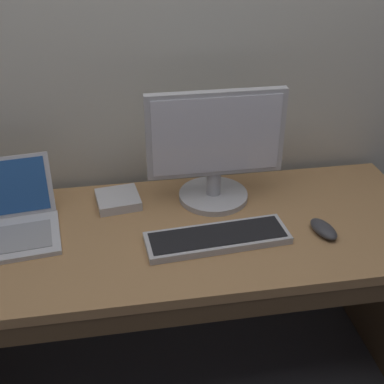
{
  "coord_description": "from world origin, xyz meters",
  "views": [
    {
      "loc": [
        -0.15,
        -1.37,
        1.71
      ],
      "look_at": [
        0.07,
        0.0,
        0.87
      ],
      "focal_mm": 47.36,
      "sensor_mm": 36.0,
      "label": 1
    }
  ],
  "objects_px": {
    "wired_keyboard": "(217,238)",
    "external_drive_box": "(118,200)",
    "laptop_silver": "(5,224)",
    "external_monitor": "(215,150)",
    "computer_mouse": "(324,229)"
  },
  "relations": [
    {
      "from": "laptop_silver",
      "to": "external_drive_box",
      "type": "relative_size",
      "value": 2.43
    },
    {
      "from": "laptop_silver",
      "to": "external_monitor",
      "type": "relative_size",
      "value": 0.76
    },
    {
      "from": "wired_keyboard",
      "to": "external_drive_box",
      "type": "height_order",
      "value": "external_drive_box"
    },
    {
      "from": "wired_keyboard",
      "to": "external_monitor",
      "type": "bearing_deg",
      "value": 81.05
    },
    {
      "from": "external_monitor",
      "to": "external_drive_box",
      "type": "height_order",
      "value": "external_monitor"
    },
    {
      "from": "external_monitor",
      "to": "computer_mouse",
      "type": "bearing_deg",
      "value": -39.94
    },
    {
      "from": "computer_mouse",
      "to": "external_drive_box",
      "type": "distance_m",
      "value": 0.72
    },
    {
      "from": "wired_keyboard",
      "to": "computer_mouse",
      "type": "relative_size",
      "value": 3.82
    },
    {
      "from": "laptop_silver",
      "to": "wired_keyboard",
      "type": "relative_size",
      "value": 0.77
    },
    {
      "from": "external_monitor",
      "to": "wired_keyboard",
      "type": "xyz_separation_m",
      "value": [
        -0.04,
        -0.25,
        -0.19
      ]
    },
    {
      "from": "wired_keyboard",
      "to": "computer_mouse",
      "type": "height_order",
      "value": "computer_mouse"
    },
    {
      "from": "laptop_silver",
      "to": "wired_keyboard",
      "type": "distance_m",
      "value": 0.69
    },
    {
      "from": "wired_keyboard",
      "to": "external_drive_box",
      "type": "xyz_separation_m",
      "value": [
        -0.31,
        0.28,
        0.0
      ]
    },
    {
      "from": "wired_keyboard",
      "to": "computer_mouse",
      "type": "distance_m",
      "value": 0.35
    },
    {
      "from": "external_monitor",
      "to": "computer_mouse",
      "type": "distance_m",
      "value": 0.45
    }
  ]
}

